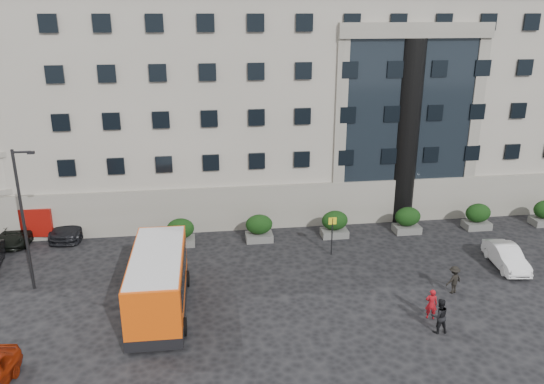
{
  "coord_description": "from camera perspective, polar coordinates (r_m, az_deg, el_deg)",
  "views": [
    {
      "loc": [
        -2.42,
        -24.83,
        14.68
      ],
      "look_at": [
        1.44,
        3.23,
        5.0
      ],
      "focal_mm": 35.0,
      "sensor_mm": 36.0,
      "label": 1
    }
  ],
  "objects": [
    {
      "name": "hedge_b",
      "position": [
        35.59,
        -1.4,
        -3.86
      ],
      "size": [
        1.8,
        1.26,
        1.84
      ],
      "color": "#555552",
      "rests_on": "ground"
    },
    {
      "name": "pedestrian_c",
      "position": [
        30.94,
        18.97,
        -8.91
      ],
      "size": [
        1.17,
        0.93,
        1.59
      ],
      "primitive_type": "imported",
      "rotation": [
        0.0,
        0.0,
        3.52
      ],
      "color": "black",
      "rests_on": "ground"
    },
    {
      "name": "street_lamp",
      "position": [
        31.16,
        -25.14,
        -2.32
      ],
      "size": [
        1.16,
        0.18,
        8.0
      ],
      "color": "#262628",
      "rests_on": "ground"
    },
    {
      "name": "red_truck",
      "position": [
        41.32,
        -22.77,
        -1.04
      ],
      "size": [
        3.38,
        6.24,
        3.21
      ],
      "rotation": [
        0.0,
        0.0,
        -0.12
      ],
      "color": "maroon",
      "rests_on": "ground"
    },
    {
      "name": "pedestrian_b",
      "position": [
        27.19,
        17.56,
        -12.58
      ],
      "size": [
        0.87,
        0.68,
        1.78
      ],
      "primitive_type": "imported",
      "rotation": [
        0.0,
        0.0,
        3.15
      ],
      "color": "black",
      "rests_on": "ground"
    },
    {
      "name": "bus_stop_sign",
      "position": [
        33.47,
        6.49,
        -4.02
      ],
      "size": [
        0.5,
        0.08,
        2.52
      ],
      "color": "#262628",
      "rests_on": "ground"
    },
    {
      "name": "civic_building",
      "position": [
        47.91,
        2.39,
        12.05
      ],
      "size": [
        44.0,
        24.0,
        18.0
      ],
      "primitive_type": "cube",
      "color": "#A09A8D",
      "rests_on": "ground"
    },
    {
      "name": "ground",
      "position": [
        28.94,
        -2.0,
        -11.62
      ],
      "size": [
        120.0,
        120.0,
        0.0
      ],
      "primitive_type": "plane",
      "color": "black",
      "rests_on": "ground"
    },
    {
      "name": "hedge_a",
      "position": [
        35.44,
        -9.8,
        -4.25
      ],
      "size": [
        1.8,
        1.26,
        1.84
      ],
      "color": "#555552",
      "rests_on": "ground"
    },
    {
      "name": "entrance_column",
      "position": [
        38.84,
        14.23,
        6.14
      ],
      "size": [
        1.8,
        1.8,
        13.0
      ],
      "primitive_type": "cylinder",
      "color": "black",
      "rests_on": "ground"
    },
    {
      "name": "parked_car_c",
      "position": [
        39.3,
        -20.68,
        -3.19
      ],
      "size": [
        2.53,
        5.24,
        1.47
      ],
      "primitive_type": "imported",
      "rotation": [
        0.0,
        0.0,
        -0.09
      ],
      "color": "black",
      "rests_on": "ground"
    },
    {
      "name": "pedestrian_a",
      "position": [
        28.22,
        16.76,
        -11.46
      ],
      "size": [
        0.68,
        0.54,
        1.62
      ],
      "primitive_type": "imported",
      "rotation": [
        0.0,
        0.0,
        2.84
      ],
      "color": "#A31018",
      "rests_on": "ground"
    },
    {
      "name": "hedge_c",
      "position": [
        36.49,
        6.76,
        -3.41
      ],
      "size": [
        1.8,
        1.26,
        1.84
      ],
      "color": "#555552",
      "rests_on": "ground"
    },
    {
      "name": "parked_car_d",
      "position": [
        39.53,
        -25.53,
        -3.9
      ],
      "size": [
        2.59,
        4.72,
        1.25
      ],
      "primitive_type": "imported",
      "rotation": [
        0.0,
        0.0,
        -0.12
      ],
      "color": "black",
      "rests_on": "ground"
    },
    {
      "name": "hedge_e",
      "position": [
        40.29,
        21.25,
        -2.43
      ],
      "size": [
        1.8,
        1.26,
        1.84
      ],
      "color": "#555552",
      "rests_on": "ground"
    },
    {
      "name": "minibus",
      "position": [
        27.87,
        -12.13,
        -9.24
      ],
      "size": [
        2.95,
        7.63,
        3.17
      ],
      "rotation": [
        0.0,
        0.0,
        -0.01
      ],
      "color": "#ED500B",
      "rests_on": "ground"
    },
    {
      "name": "hedge_d",
      "position": [
        38.08,
        14.37,
        -2.92
      ],
      "size": [
        1.8,
        1.26,
        1.84
      ],
      "color": "#555552",
      "rests_on": "ground"
    },
    {
      "name": "white_taxi",
      "position": [
        35.11,
        23.88,
        -6.38
      ],
      "size": [
        1.84,
        4.17,
        1.33
      ],
      "primitive_type": "imported",
      "rotation": [
        0.0,
        0.0,
        -0.11
      ],
      "color": "white",
      "rests_on": "ground"
    }
  ]
}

